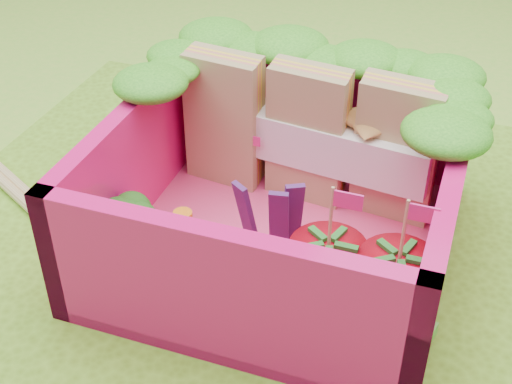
{
  "coord_description": "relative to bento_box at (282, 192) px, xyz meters",
  "views": [
    {
      "loc": [
        0.86,
        -2.12,
        1.89
      ],
      "look_at": [
        0.1,
        -0.01,
        0.28
      ],
      "focal_mm": 50.0,
      "sensor_mm": 36.0,
      "label": 1
    }
  ],
  "objects": [
    {
      "name": "ground",
      "position": [
        -0.21,
        0.01,
        -0.31
      ],
      "size": [
        14.0,
        14.0,
        0.0
      ],
      "primitive_type": "plane",
      "color": "#79C738",
      "rests_on": "ground"
    },
    {
      "name": "placemat",
      "position": [
        -0.21,
        0.01,
        -0.29
      ],
      "size": [
        2.6,
        2.6,
        0.03
      ],
      "primitive_type": "cube",
      "color": "#659B23",
      "rests_on": "ground"
    },
    {
      "name": "bento_floor",
      "position": [
        0.0,
        0.0,
        -0.25
      ],
      "size": [
        1.3,
        1.3,
        0.05
      ],
      "primitive_type": "cube",
      "color": "#EF3D78",
      "rests_on": "placemat"
    },
    {
      "name": "bento_box",
      "position": [
        0.0,
        0.0,
        0.0
      ],
      "size": [
        1.3,
        1.3,
        0.55
      ],
      "color": "#ED1472",
      "rests_on": "placemat"
    },
    {
      "name": "lettuce_ruffle",
      "position": [
        -0.0,
        0.45,
        0.33
      ],
      "size": [
        1.43,
        0.77,
        0.11
      ],
      "color": "#248718",
      "rests_on": "bento_box"
    },
    {
      "name": "sandwich_stack",
      "position": [
        0.01,
        0.34,
        0.06
      ],
      "size": [
        1.08,
        0.29,
        0.58
      ],
      "color": "#A38456",
      "rests_on": "bento_floor"
    },
    {
      "name": "broccoli",
      "position": [
        -0.51,
        -0.31,
        -0.05
      ],
      "size": [
        0.34,
        0.34,
        0.25
      ],
      "color": "#5B9B4B",
      "rests_on": "bento_floor"
    },
    {
      "name": "carrot_sticks",
      "position": [
        -0.27,
        -0.31,
        -0.09
      ],
      "size": [
        0.07,
        0.07,
        0.28
      ],
      "color": "orange",
      "rests_on": "bento_floor"
    },
    {
      "name": "purple_wedges",
      "position": [
        0.02,
        -0.16,
        -0.04
      ],
      "size": [
        0.22,
        0.12,
        0.38
      ],
      "color": "#481958",
      "rests_on": "bento_floor"
    },
    {
      "name": "strawberry_left",
      "position": [
        0.26,
        -0.3,
        -0.08
      ],
      "size": [
        0.27,
        0.27,
        0.51
      ],
      "color": "red",
      "rests_on": "bento_floor"
    },
    {
      "name": "strawberry_right",
      "position": [
        0.5,
        -0.3,
        -0.08
      ],
      "size": [
        0.28,
        0.28,
        0.52
      ],
      "color": "red",
      "rests_on": "bento_floor"
    },
    {
      "name": "snap_peas",
      "position": [
        0.33,
        -0.33,
        -0.2
      ],
      "size": [
        0.65,
        0.24,
        0.05
      ],
      "color": "#63B238",
      "rests_on": "bento_floor"
    },
    {
      "name": "chopsticks",
      "position": [
        -1.28,
        -0.01,
        -0.25
      ],
      "size": [
        1.89,
        1.03,
        0.05
      ],
      "color": "tan",
      "rests_on": "placemat"
    }
  ]
}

